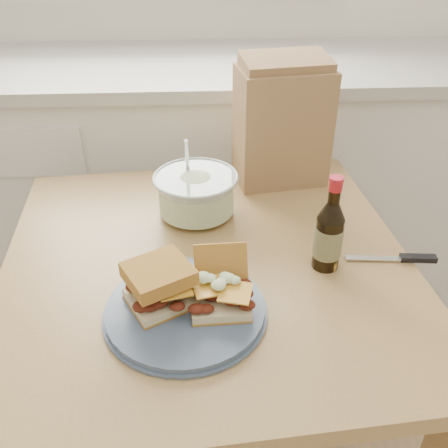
{
  "coord_description": "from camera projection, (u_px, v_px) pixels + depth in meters",
  "views": [
    {
      "loc": [
        0.13,
        -0.04,
        1.42
      ],
      "look_at": [
        0.18,
        0.85,
        0.82
      ],
      "focal_mm": 40.0,
      "sensor_mm": 36.0,
      "label": 1
    }
  ],
  "objects": [
    {
      "name": "knife",
      "position": [
        407.0,
        258.0,
        1.09
      ],
      "size": [
        0.2,
        0.04,
        0.01
      ],
      "rotation": [
        0.0,
        0.0,
        -0.1
      ],
      "color": "silver",
      "rests_on": "dining_table"
    },
    {
      "name": "dining_table",
      "position": [
        209.0,
        297.0,
        1.16
      ],
      "size": [
        0.96,
        0.96,
        0.74
      ],
      "rotation": [
        0.0,
        0.0,
        0.08
      ],
      "color": "tan",
      "rests_on": "ground"
    },
    {
      "name": "paper_bag",
      "position": [
        282.0,
        126.0,
        1.33
      ],
      "size": [
        0.26,
        0.19,
        0.31
      ],
      "primitive_type": "cube",
      "rotation": [
        0.0,
        0.0,
        0.15
      ],
      "color": "#A0754D",
      "rests_on": "dining_table"
    },
    {
      "name": "coleslaw_bowl",
      "position": [
        196.0,
        195.0,
        1.23
      ],
      "size": [
        0.21,
        0.21,
        0.21
      ],
      "color": "#B6C4C0",
      "rests_on": "dining_table"
    },
    {
      "name": "cabinet_run",
      "position": [
        166.0,
        181.0,
        1.96
      ],
      "size": [
        2.5,
        0.64,
        0.94
      ],
      "color": "silver",
      "rests_on": "ground"
    },
    {
      "name": "plate",
      "position": [
        185.0,
        310.0,
        0.95
      ],
      "size": [
        0.3,
        0.3,
        0.02
      ],
      "primitive_type": "cylinder",
      "color": "#45566F",
      "rests_on": "dining_table"
    },
    {
      "name": "sandwich_right",
      "position": [
        220.0,
        286.0,
        0.95
      ],
      "size": [
        0.11,
        0.15,
        0.09
      ],
      "rotation": [
        0.0,
        0.0,
        0.04
      ],
      "color": "#CBB88F",
      "rests_on": "plate"
    },
    {
      "name": "sandwich_left",
      "position": [
        160.0,
        285.0,
        0.93
      ],
      "size": [
        0.15,
        0.15,
        0.09
      ],
      "rotation": [
        0.0,
        0.0,
        0.5
      ],
      "color": "#CBB88F",
      "rests_on": "plate"
    },
    {
      "name": "beer_bottle",
      "position": [
        329.0,
        235.0,
        1.04
      ],
      "size": [
        0.06,
        0.06,
        0.22
      ],
      "rotation": [
        0.0,
        0.0,
        0.15
      ],
      "color": "black",
      "rests_on": "dining_table"
    }
  ]
}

